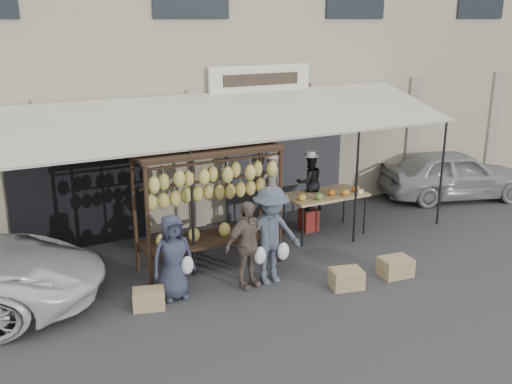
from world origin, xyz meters
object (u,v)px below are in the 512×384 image
banana_rack (210,186)px  vendor_right (310,182)px  customer_left (173,257)px  produce_table (326,196)px  crate_near_b (395,267)px  customer_mid (247,245)px  customer_right (271,235)px  vendor_left (271,187)px  sedan (455,174)px  crate_far (149,299)px  crate_near_a (346,279)px

banana_rack → vendor_right: 2.80m
vendor_right → customer_left: bearing=32.5°
banana_rack → produce_table: banana_rack is taller
produce_table → crate_near_b: size_ratio=3.08×
banana_rack → customer_mid: 1.31m
produce_table → customer_left: size_ratio=1.19×
vendor_right → customer_right: (-1.95, -1.85, -0.21)m
customer_right → vendor_right: bearing=42.7°
vendor_left → sedan: size_ratio=0.36×
customer_mid → crate_far: (-1.72, 0.05, -0.62)m
sedan → customer_right: bearing=126.1°
vendor_left → customer_mid: bearing=41.1°
crate_near_a → vendor_left: bearing=90.2°
produce_table → crate_far: (-4.28, -1.38, -0.72)m
crate_near_a → crate_near_b: (1.05, -0.02, 0.01)m
crate_near_b → produce_table: bearing=89.7°
crate_near_a → crate_near_b: size_ratio=0.97×
vendor_right → crate_far: bearing=31.6°
vendor_right → crate_near_a: 2.93m
customer_right → crate_far: 2.28m
crate_near_b → crate_far: (-4.26, 0.87, -0.02)m
produce_table → sedan: (4.37, 0.67, -0.24)m
customer_mid → customer_right: 0.46m
produce_table → crate_near_b: bearing=-90.3°
crate_far → vendor_left: bearing=29.5°
banana_rack → vendor_right: (2.63, 0.83, -0.49)m
crate_near_b → sedan: size_ratio=0.15×
sedan → crate_near_a: bearing=136.1°
vendor_right → crate_far: 4.58m
banana_rack → customer_right: banana_rack is taller
crate_near_b → sedan: bearing=33.8°
customer_left → customer_mid: bearing=-10.3°
vendor_right → customer_mid: 3.03m
customer_right → crate_near_b: 2.36m
crate_near_a → crate_far: 3.32m
vendor_left → customer_left: 3.22m
customer_mid → produce_table: bearing=16.3°
vendor_left → crate_near_b: size_ratio=2.42×
banana_rack → produce_table: 2.92m
customer_right → crate_near_b: customer_right is taller
produce_table → banana_rack: bearing=-171.2°
customer_left → crate_far: bearing=-165.2°
vendor_right → vendor_left: bearing=6.1°
crate_near_b → customer_mid: bearing=162.1°
vendor_left → crate_far: (-3.20, -1.81, -0.94)m
customer_right → sedan: bearing=17.4°
customer_left → crate_near_b: customer_left is taller
customer_left → produce_table: bearing=16.6°
customer_mid → crate_far: bearing=165.2°
banana_rack → vendor_left: bearing=26.5°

